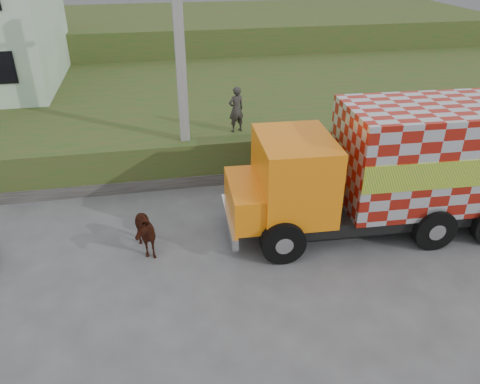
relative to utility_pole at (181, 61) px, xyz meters
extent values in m
plane|color=#474749|center=(1.00, -4.60, -4.08)|extent=(120.00, 120.00, 0.00)
cube|color=#29521B|center=(1.00, 5.40, -3.33)|extent=(40.00, 12.00, 1.50)
cube|color=#29521B|center=(1.00, 17.40, -2.58)|extent=(40.00, 12.00, 3.00)
cube|color=#595651|center=(-1.00, -0.40, -3.88)|extent=(16.00, 0.50, 0.40)
cube|color=gray|center=(0.00, 0.00, -0.08)|extent=(0.30, 0.30, 8.00)
cube|color=black|center=(5.10, -4.00, -3.39)|extent=(7.28, 2.62, 0.37)
cube|color=orange|center=(2.57, -3.89, -2.22)|extent=(2.00, 2.51, 2.12)
cube|color=orange|center=(1.35, -3.84, -2.86)|extent=(1.15, 2.26, 0.95)
cube|color=silver|center=(6.37, -4.05, -1.85)|extent=(4.97, 2.74, 2.75)
cube|color=yellow|center=(6.32, -5.34, -1.85)|extent=(4.86, 0.24, 0.74)
cube|color=yellow|center=(6.42, -2.76, -1.85)|extent=(4.86, 0.24, 0.74)
cube|color=silver|center=(0.82, -3.82, -3.49)|extent=(0.26, 2.44, 0.32)
cylinder|color=black|center=(1.99, -5.08, -3.49)|extent=(1.18, 0.42, 1.16)
cylinder|color=black|center=(2.09, -2.65, -3.49)|extent=(1.18, 0.42, 1.16)
cylinder|color=black|center=(6.11, -5.26, -3.49)|extent=(1.18, 0.42, 1.16)
cylinder|color=black|center=(6.21, -2.82, -3.49)|extent=(1.18, 0.42, 1.16)
cylinder|color=black|center=(7.90, -2.89, -3.49)|extent=(1.18, 0.42, 1.16)
imported|color=#38170E|center=(-1.57, -3.96, -3.46)|extent=(1.08, 1.60, 1.24)
imported|color=#312F2C|center=(1.80, 0.41, -1.79)|extent=(0.66, 0.55, 1.57)
camera|label=1|loc=(-0.95, -14.53, 3.38)|focal=35.00mm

